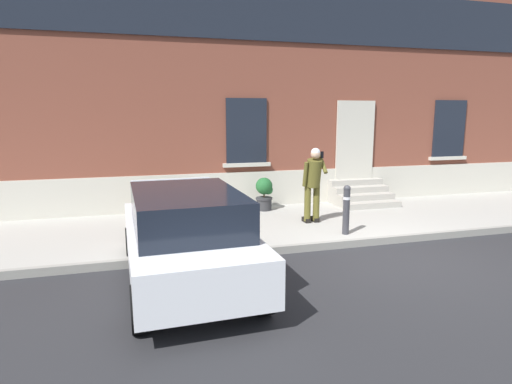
# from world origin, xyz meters

# --- Properties ---
(ground_plane) EXTENTS (80.00, 80.00, 0.00)m
(ground_plane) POSITION_xyz_m (0.00, 0.00, 0.00)
(ground_plane) COLOR #232326
(sidewalk) EXTENTS (24.00, 3.60, 0.15)m
(sidewalk) POSITION_xyz_m (0.00, 2.80, 0.07)
(sidewalk) COLOR #99968E
(sidewalk) RESTS_ON ground
(curb_edge) EXTENTS (24.00, 0.12, 0.15)m
(curb_edge) POSITION_xyz_m (0.00, 0.94, 0.07)
(curb_edge) COLOR gray
(curb_edge) RESTS_ON ground
(building_facade) EXTENTS (24.00, 1.52, 7.50)m
(building_facade) POSITION_xyz_m (0.00, 5.29, 3.73)
(building_facade) COLOR brown
(building_facade) RESTS_ON ground
(entrance_stoop) EXTENTS (1.63, 1.28, 0.64)m
(entrance_stoop) POSITION_xyz_m (1.56, 4.12, 0.39)
(entrance_stoop) COLOR #9E998E
(entrance_stoop) RESTS_ON sidewalk
(hatchback_car_white) EXTENTS (1.89, 4.12, 1.50)m
(hatchback_car_white) POSITION_xyz_m (-3.83, -0.04, 0.79)
(hatchback_car_white) COLOR white
(hatchback_car_white) RESTS_ON ground
(bollard_near_person) EXTENTS (0.15, 0.15, 1.04)m
(bollard_near_person) POSITION_xyz_m (-0.34, 1.35, 0.71)
(bollard_near_person) COLOR #333338
(bollard_near_person) RESTS_ON sidewalk
(person_on_phone) EXTENTS (0.51, 0.51, 1.74)m
(person_on_phone) POSITION_xyz_m (-0.63, 2.43, 1.15)
(person_on_phone) COLOR #514C1E
(person_on_phone) RESTS_ON sidewalk
(planter_terracotta) EXTENTS (0.44, 0.44, 0.86)m
(planter_terracotta) POSITION_xyz_m (-4.00, 3.90, 0.61)
(planter_terracotta) COLOR #B25B38
(planter_terracotta) RESTS_ON sidewalk
(planter_charcoal) EXTENTS (0.44, 0.44, 0.86)m
(planter_charcoal) POSITION_xyz_m (-1.30, 4.03, 0.61)
(planter_charcoal) COLOR #2D2D30
(planter_charcoal) RESTS_ON sidewalk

